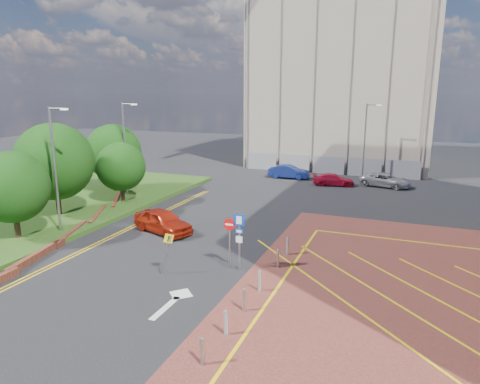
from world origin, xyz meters
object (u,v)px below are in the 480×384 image
Objects in this scene: car_red_left at (163,221)px; lamp_left_near at (55,165)px; lamp_left_far at (125,146)px; car_blue_back at (289,172)px; tree_a at (12,187)px; tree_b at (54,162)px; tree_c at (121,167)px; lamp_back at (365,139)px; warning_sign at (167,249)px; sign_cluster at (236,234)px; tree_d at (113,152)px; car_red_back at (333,180)px; car_silver_back at (385,180)px.

lamp_left_near is at bearing 136.50° from car_red_left.
lamp_left_far is 18.08m from car_blue_back.
tree_a is 5.27m from tree_b.
tree_c is 8.97m from car_red_left.
lamp_back reaches higher than tree_a.
warning_sign is 7.06m from car_red_left.
car_blue_back is (-7.60, -2.13, -3.64)m from lamp_back.
lamp_back is at bearing 49.59° from tree_b.
lamp_left_far is at bearing 132.17° from warning_sign.
sign_cluster is 7.95m from car_red_left.
tree_a reaches higher than car_red_left.
warning_sign is 0.51× the size of car_blue_back.
lamp_back is at bearing 36.09° from tree_d.
tree_c is 20.72m from car_red_back.
car_blue_back is (12.98, 12.87, -3.15)m from tree_d.
tree_a is 0.68× the size of lamp_left_near.
tree_b is 1.47× the size of car_red_left.
tree_d is at bearing 134.71° from warning_sign.
lamp_left_near is at bearing 157.35° from car_blue_back.
lamp_left_near is 7.64m from car_red_left.
car_silver_back reaches higher than car_red_back.
tree_a is 1.12× the size of car_silver_back.
car_blue_back is at bearing 57.13° from car_red_back.
sign_cluster is 1.43× the size of warning_sign.
tree_a reaches higher than warning_sign.
tree_a is at bearing -176.06° from sign_cluster.
warning_sign is at bearing -4.93° from tree_a.
car_red_left reaches higher than car_blue_back.
tree_b is 16.46m from sign_cluster.
car_red_left reaches higher than car_red_back.
tree_a is 1.18× the size of car_red_left.
lamp_back is 1.96× the size of car_red_back.
sign_cluster is 25.07m from car_silver_back.
tree_d is at bearing 144.42° from sign_cluster.
tree_a is 28.73m from car_red_back.
sign_cluster is at bearing 3.94° from tree_a.
lamp_left_far is 3.57× the size of warning_sign.
car_blue_back is (11.98, 20.87, -3.51)m from tree_b.
tree_d is 0.76× the size of lamp_left_far.
lamp_left_near reaches higher than tree_a.
car_red_left is (6.98, -5.09, -2.41)m from tree_c.
car_red_back is (5.12, -1.92, -0.13)m from car_blue_back.
warning_sign is (10.84, -10.98, -1.76)m from tree_c.
sign_cluster is at bearing -36.82° from lamp_left_far.
tree_d is 21.41m from car_red_back.
car_red_left is 1.12× the size of car_red_back.
tree_b is 7.10m from lamp_left_far.
tree_a is at bearing -92.86° from tree_c.
lamp_left_near reaches higher than warning_sign.
tree_a is 2.80m from lamp_left_near.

